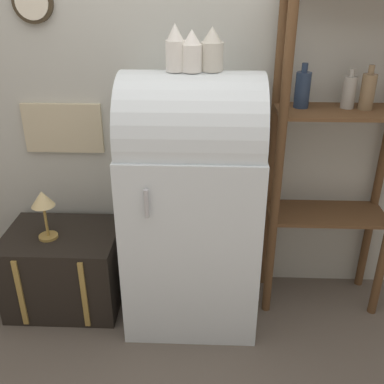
{
  "coord_description": "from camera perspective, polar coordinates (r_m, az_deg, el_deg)",
  "views": [
    {
      "loc": [
        0.09,
        -1.98,
        1.89
      ],
      "look_at": [
        0.0,
        0.23,
        0.8
      ],
      "focal_mm": 42.0,
      "sensor_mm": 36.0,
      "label": 1
    }
  ],
  "objects": [
    {
      "name": "vase_right",
      "position": [
        2.25,
        2.56,
        17.52
      ],
      "size": [
        0.11,
        0.11,
        0.21
      ],
      "color": "beige",
      "rests_on": "refrigerator"
    },
    {
      "name": "refrigerator",
      "position": [
        2.49,
        -0.0,
        -1.0
      ],
      "size": [
        0.73,
        0.68,
        1.45
      ],
      "color": "silver",
      "rests_on": "ground_plane"
    },
    {
      "name": "vase_center",
      "position": [
        2.23,
        0.08,
        17.33
      ],
      "size": [
        0.1,
        0.1,
        0.2
      ],
      "color": "white",
      "rests_on": "refrigerator"
    },
    {
      "name": "vase_left",
      "position": [
        2.24,
        -2.13,
        17.66
      ],
      "size": [
        0.09,
        0.09,
        0.22
      ],
      "color": "white",
      "rests_on": "refrigerator"
    },
    {
      "name": "shelf_unit",
      "position": [
        2.58,
        17.87,
        6.48
      ],
      "size": [
        0.7,
        0.33,
        1.85
      ],
      "color": "brown",
      "rests_on": "ground_plane"
    },
    {
      "name": "desk_lamp",
      "position": [
        2.66,
        -18.39,
        -1.38
      ],
      "size": [
        0.13,
        0.13,
        0.3
      ],
      "color": "#AD8942",
      "rests_on": "suitcase_trunk"
    },
    {
      "name": "suitcase_trunk",
      "position": [
        2.91,
        -15.79,
        -9.25
      ],
      "size": [
        0.67,
        0.51,
        0.49
      ],
      "color": "black",
      "rests_on": "ground_plane"
    },
    {
      "name": "ground_plane",
      "position": [
        2.74,
        -0.21,
        -17.39
      ],
      "size": [
        12.0,
        12.0,
        0.0
      ],
      "primitive_type": "plane",
      "color": "#60564C"
    },
    {
      "name": "wall_back",
      "position": [
        2.62,
        0.22,
        14.3
      ],
      "size": [
        7.0,
        0.09,
        2.7
      ],
      "color": "#B7B7AD",
      "rests_on": "ground_plane"
    }
  ]
}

